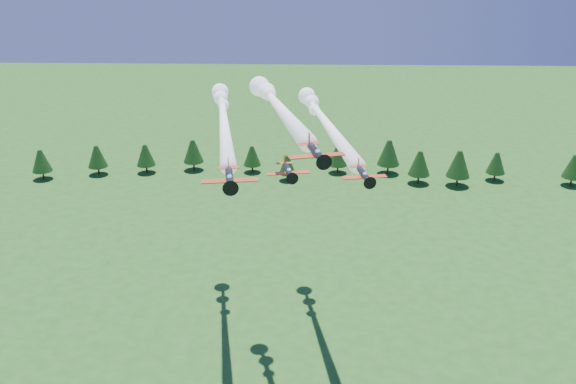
{
  "coord_description": "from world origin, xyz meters",
  "views": [
    {
      "loc": [
        0.87,
        -89.66,
        77.18
      ],
      "look_at": [
        -1.81,
        0.0,
        40.07
      ],
      "focal_mm": 40.0,
      "sensor_mm": 36.0,
      "label": 1
    }
  ],
  "objects_px": {
    "plane_lead": "(277,104)",
    "plane_right": "(324,120)",
    "plane_left": "(223,117)",
    "plane_slot": "(288,171)"
  },
  "relations": [
    {
      "from": "plane_lead",
      "to": "plane_right",
      "type": "relative_size",
      "value": 0.83
    },
    {
      "from": "plane_lead",
      "to": "plane_left",
      "type": "distance_m",
      "value": 19.78
    },
    {
      "from": "plane_right",
      "to": "plane_slot",
      "type": "bearing_deg",
      "value": -117.04
    },
    {
      "from": "plane_left",
      "to": "plane_slot",
      "type": "xyz_separation_m",
      "value": [
        12.94,
        -19.6,
        -3.34
      ]
    },
    {
      "from": "plane_lead",
      "to": "plane_slot",
      "type": "distance_m",
      "value": 11.07
    },
    {
      "from": "plane_slot",
      "to": "plane_left",
      "type": "bearing_deg",
      "value": 111.57
    },
    {
      "from": "plane_left",
      "to": "plane_right",
      "type": "relative_size",
      "value": 1.1
    },
    {
      "from": "plane_lead",
      "to": "plane_right",
      "type": "xyz_separation_m",
      "value": [
        8.29,
        16.41,
        -7.3
      ]
    },
    {
      "from": "plane_lead",
      "to": "plane_slot",
      "type": "height_order",
      "value": "plane_lead"
    },
    {
      "from": "plane_lead",
      "to": "plane_right",
      "type": "distance_m",
      "value": 19.78
    }
  ]
}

